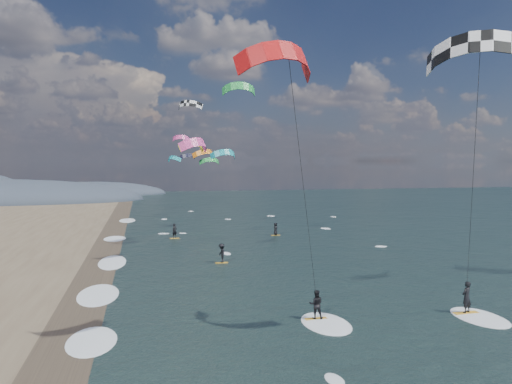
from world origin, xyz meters
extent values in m
plane|color=black|center=(0.00, 0.00, 0.00)|extent=(260.00, 260.00, 0.00)
cube|color=#382D23|center=(-12.00, 10.00, 0.00)|extent=(3.00, 240.00, 0.00)
ellipsoid|color=#3D4756|center=(-22.00, 120.00, 0.00)|extent=(40.00, 18.00, 7.00)
cube|color=gold|center=(10.37, 5.85, 0.03)|extent=(1.52, 0.45, 0.06)
imported|color=black|center=(10.37, 5.85, 1.00)|extent=(0.80, 0.68, 1.87)
ellipsoid|color=white|center=(10.67, 5.05, 0.00)|extent=(2.60, 4.20, 0.12)
cylinder|color=black|center=(8.37, 2.85, 7.79)|extent=(0.02, 0.02, 14.85)
cube|color=gold|center=(1.33, 6.79, 0.03)|extent=(1.29, 0.40, 0.06)
imported|color=black|center=(1.33, 6.79, 0.88)|extent=(0.93, 0.81, 1.64)
ellipsoid|color=white|center=(1.63, 5.99, 0.00)|extent=(2.60, 4.20, 0.12)
cylinder|color=black|center=(-0.42, 3.79, 7.48)|extent=(0.02, 0.02, 14.19)
cube|color=gold|center=(-1.49, 23.58, 0.03)|extent=(1.10, 0.35, 0.05)
imported|color=black|center=(-1.49, 23.58, 0.90)|extent=(0.76, 1.17, 1.70)
cube|color=gold|center=(7.43, 38.43, 0.03)|extent=(1.10, 0.35, 0.05)
imported|color=black|center=(7.43, 38.43, 0.80)|extent=(0.71, 0.86, 1.51)
cube|color=gold|center=(-4.67, 38.71, 0.03)|extent=(1.10, 0.35, 0.05)
imported|color=black|center=(-4.67, 38.71, 0.90)|extent=(0.74, 0.68, 1.70)
ellipsoid|color=white|center=(-10.80, 6.00, 0.00)|extent=(2.40, 5.40, 0.11)
ellipsoid|color=white|center=(-10.80, 15.00, 0.00)|extent=(2.40, 5.40, 0.11)
ellipsoid|color=white|center=(-10.80, 26.00, 0.00)|extent=(2.40, 5.40, 0.11)
ellipsoid|color=white|center=(-10.80, 40.00, 0.00)|extent=(2.40, 5.40, 0.11)
ellipsoid|color=white|center=(-10.80, 58.00, 0.00)|extent=(2.40, 5.40, 0.11)
camera|label=1|loc=(-8.19, -19.67, 9.02)|focal=35.00mm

